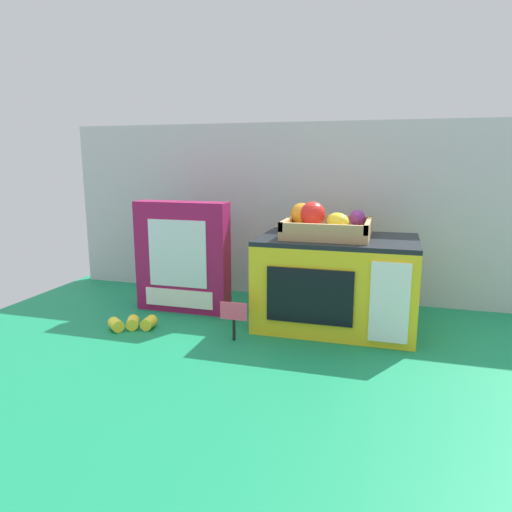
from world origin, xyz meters
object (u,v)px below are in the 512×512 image
at_px(price_sign, 234,315).
at_px(loose_toy_banana, 133,323).
at_px(toy_microwave, 336,282).
at_px(food_groups_crate, 324,225).
at_px(cookie_set_box, 182,257).

distance_m(price_sign, loose_toy_banana, 0.29).
bearing_deg(loose_toy_banana, toy_microwave, 19.64).
bearing_deg(loose_toy_banana, food_groups_crate, 22.71).
distance_m(toy_microwave, cookie_set_box, 0.46).
bearing_deg(food_groups_crate, toy_microwave, -20.60).
distance_m(toy_microwave, loose_toy_banana, 0.56).
bearing_deg(price_sign, food_groups_crate, 46.28).
height_order(toy_microwave, cookie_set_box, cookie_set_box).
bearing_deg(toy_microwave, price_sign, -141.39).
height_order(cookie_set_box, loose_toy_banana, cookie_set_box).
height_order(toy_microwave, loose_toy_banana, toy_microwave).
height_order(food_groups_crate, cookie_set_box, food_groups_crate).
bearing_deg(cookie_set_box, food_groups_crate, 1.29).
height_order(food_groups_crate, loose_toy_banana, food_groups_crate).
bearing_deg(toy_microwave, loose_toy_banana, -160.36).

